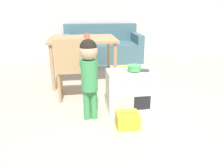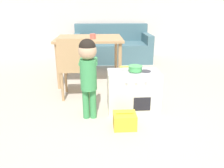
{
  "view_description": "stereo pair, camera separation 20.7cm",
  "coord_description": "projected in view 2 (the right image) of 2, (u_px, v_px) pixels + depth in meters",
  "views": [
    {
      "loc": [
        -0.6,
        -1.67,
        1.24
      ],
      "look_at": [
        -0.24,
        0.7,
        0.37
      ],
      "focal_mm": 35.0,
      "sensor_mm": 36.0,
      "label": 1
    },
    {
      "loc": [
        -0.4,
        -1.7,
        1.24
      ],
      "look_at": [
        -0.24,
        0.7,
        0.37
      ],
      "focal_mm": 35.0,
      "sensor_mm": 36.0,
      "label": 2
    }
  ],
  "objects": [
    {
      "name": "cup_on_table",
      "position": [
        93.0,
        36.0,
        3.41
      ],
      "size": [
        0.09,
        0.09,
        0.08
      ],
      "color": "#D15B4C",
      "rests_on": "dining_table"
    },
    {
      "name": "toy_pot",
      "position": [
        135.0,
        68.0,
        2.59
      ],
      "size": [
        0.27,
        0.17,
        0.07
      ],
      "color": "#4CAD5B",
      "rests_on": "play_kitchen"
    },
    {
      "name": "toy_basket",
      "position": [
        125.0,
        121.0,
        2.32
      ],
      "size": [
        0.24,
        0.2,
        0.18
      ],
      "color": "gold",
      "rests_on": "ground_plane"
    },
    {
      "name": "wall_back",
      "position": [
        114.0,
        2.0,
        5.27
      ],
      "size": [
        10.0,
        0.06,
        2.6
      ],
      "color": "beige",
      "rests_on": "ground_plane"
    },
    {
      "name": "dining_table",
      "position": [
        89.0,
        43.0,
        3.61
      ],
      "size": [
        1.07,
        0.86,
        0.74
      ],
      "color": "tan",
      "rests_on": "ground_plane"
    },
    {
      "name": "ground_plane",
      "position": [
        143.0,
        146.0,
        2.04
      ],
      "size": [
        16.0,
        16.0,
        0.0
      ],
      "primitive_type": "plane",
      "color": "#B2A899"
    },
    {
      "name": "child_figure",
      "position": [
        88.0,
        67.0,
        2.36
      ],
      "size": [
        0.21,
        0.36,
        0.92
      ],
      "color": "#3D9351",
      "rests_on": "ground_plane"
    },
    {
      "name": "couch",
      "position": [
        112.0,
        48.0,
        5.15
      ],
      "size": [
        1.75,
        0.93,
        0.82
      ],
      "color": "#426670",
      "rests_on": "ground_plane"
    },
    {
      "name": "dining_chair_near",
      "position": [
        75.0,
        66.0,
        2.95
      ],
      "size": [
        0.4,
        0.4,
        0.85
      ],
      "color": "tan",
      "rests_on": "ground_plane"
    },
    {
      "name": "play_kitchen",
      "position": [
        133.0,
        91.0,
        2.68
      ],
      "size": [
        0.62,
        0.38,
        0.5
      ],
      "color": "silver",
      "rests_on": "ground_plane"
    }
  ]
}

